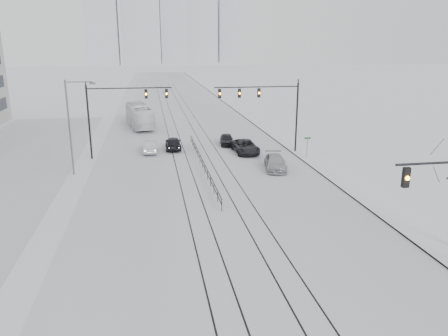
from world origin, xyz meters
TOP-DOWN VIEW (x-y plane):
  - road at (0.00, 60.00)m, footprint 22.00×260.00m
  - sidewalk_east at (13.50, 60.00)m, footprint 5.00×260.00m
  - curb at (11.05, 60.00)m, footprint 0.10×260.00m
  - parking_strip at (-20.00, 35.00)m, footprint 14.00×60.00m
  - tram_rails at (-0.00, 40.00)m, footprint 5.30×180.00m
  - skyline at (5.02, 273.63)m, footprint 96.00×48.00m
  - traffic_mast_ne at (8.15, 34.99)m, footprint 9.60×0.37m
  - traffic_mast_nw at (-8.52, 36.00)m, footprint 9.10×0.37m
  - street_light_west at (-12.20, 30.00)m, footprint 2.73×0.25m
  - median_fence at (0.00, 30.00)m, footprint 0.06×24.00m
  - street_sign at (11.80, 32.00)m, footprint 0.70×0.06m
  - sedan_sb_inner at (-2.40, 38.82)m, footprint 1.88×4.54m
  - sedan_sb_outer at (-5.10, 37.73)m, footprint 1.63×4.41m
  - sedan_nb_front at (5.70, 35.64)m, footprint 2.64×5.46m
  - sedan_nb_right at (7.17, 28.39)m, footprint 2.81×5.16m
  - sedan_nb_far at (4.31, 40.15)m, footprint 2.08×4.17m
  - box_truck at (-6.56, 54.70)m, footprint 4.60×12.26m

SIDE VIEW (x-z plane):
  - road at x=0.00m, z-range 0.00..0.02m
  - parking_strip at x=-20.00m, z-range 0.00..0.03m
  - tram_rails at x=0.00m, z-range 0.02..0.03m
  - curb at x=11.05m, z-range 0.00..0.12m
  - sidewalk_east at x=13.50m, z-range 0.00..0.16m
  - median_fence at x=0.00m, z-range 0.03..1.03m
  - sedan_nb_far at x=4.31m, z-range 0.00..1.36m
  - sedan_nb_right at x=7.17m, z-range 0.00..1.42m
  - sedan_sb_outer at x=-5.10m, z-range 0.00..1.44m
  - sedan_nb_front at x=5.70m, z-range 0.00..1.50m
  - sedan_sb_inner at x=-2.40m, z-range 0.00..1.54m
  - street_sign at x=11.80m, z-range 0.41..2.81m
  - box_truck at x=-6.56m, z-range 0.00..3.33m
  - street_light_west at x=-12.20m, z-range 0.71..9.71m
  - traffic_mast_nw at x=-8.52m, z-range 1.57..9.57m
  - traffic_mast_ne at x=8.15m, z-range 1.76..9.76m
  - skyline at x=5.02m, z-range -5.35..66.65m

